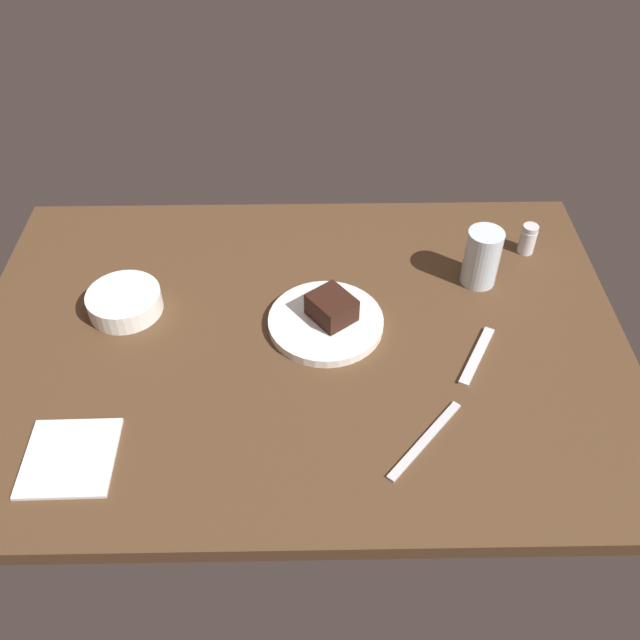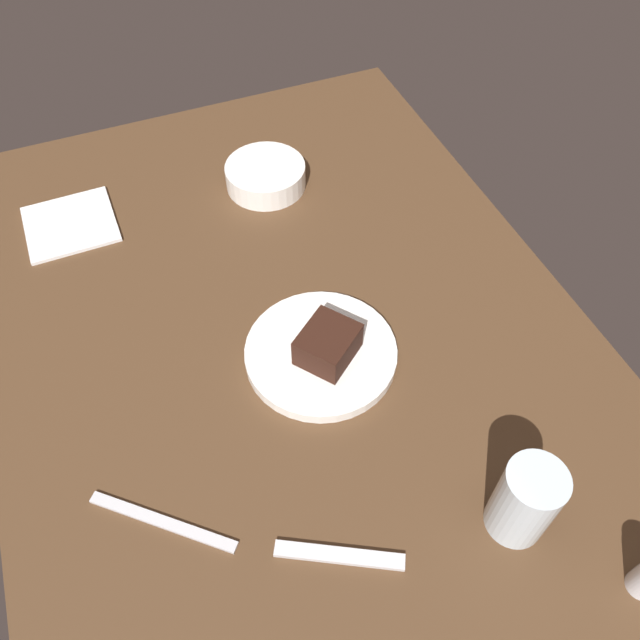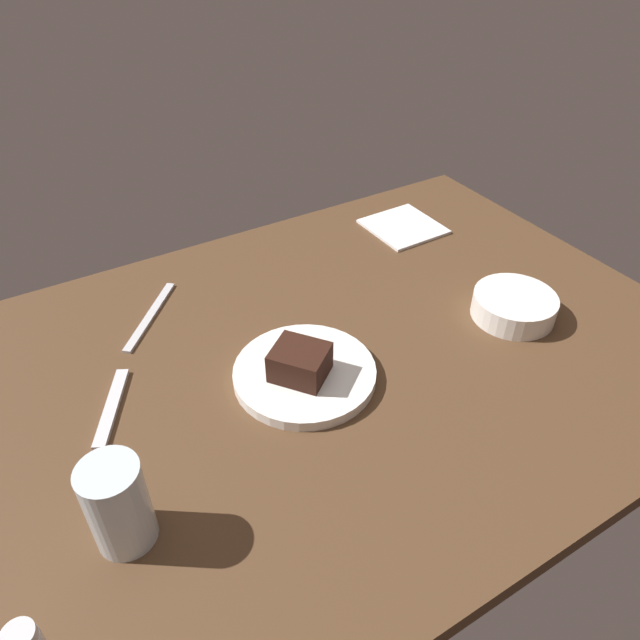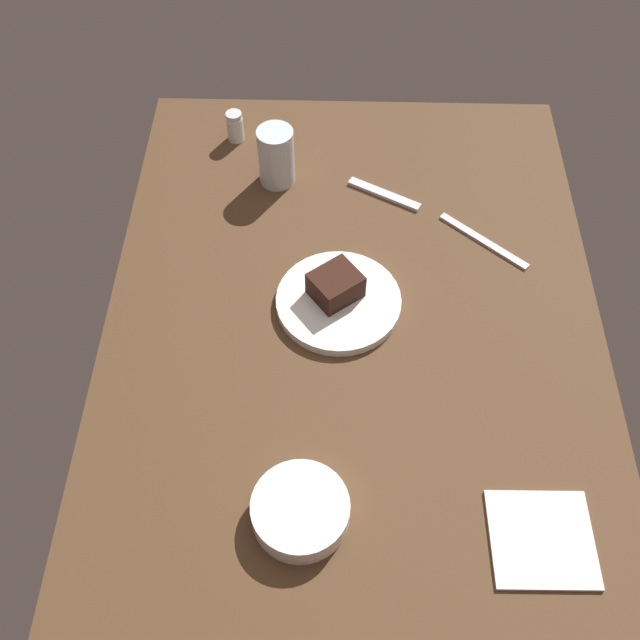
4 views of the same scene
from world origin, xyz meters
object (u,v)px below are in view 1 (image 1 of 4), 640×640
butter_knife (425,440)px  folded_napkin (70,458)px  salt_shaker (528,239)px  chocolate_cake_slice (332,307)px  dessert_plate (326,322)px  dessert_spoon (477,356)px  side_bowl (125,302)px  water_glass (482,257)px

butter_knife → folded_napkin: size_ratio=1.32×
salt_shaker → chocolate_cake_slice: bearing=-153.1°
dessert_plate → salt_shaker: salt_shaker is taller
salt_shaker → dessert_spoon: size_ratio=0.43×
dessert_spoon → dessert_plate: bearing=-79.4°
side_bowl → dessert_spoon: 65.91cm
salt_shaker → water_glass: 15.12cm
folded_napkin → butter_knife: bearing=2.5°
chocolate_cake_slice → side_bowl: chocolate_cake_slice is taller
folded_napkin → salt_shaker: bearing=31.3°
chocolate_cake_slice → side_bowl: bearing=173.6°
dessert_spoon → butter_knife: bearing=-4.4°
dessert_plate → salt_shaker: (42.20, 21.46, 2.33)cm
salt_shaker → side_bowl: salt_shaker is taller
water_glass → dessert_plate: bearing=-158.1°
dessert_spoon → butter_knife: 21.23cm
dessert_spoon → folded_napkin: size_ratio=1.04×
chocolate_cake_slice → salt_shaker: (41.13, 20.87, -0.88)cm
dessert_spoon → chocolate_cake_slice: bearing=-81.2°
dessert_plate → butter_knife: 30.42cm
water_glass → side_bowl: bearing=-173.9°
water_glass → dessert_spoon: bearing=-100.5°
water_glass → dessert_spoon: size_ratio=0.79×
dessert_plate → salt_shaker: bearing=27.0°
butter_knife → salt_shaker: bearing=11.5°
chocolate_cake_slice → water_glass: water_glass is taller
dessert_plate → side_bowl: (-37.86, 4.92, 1.19)cm
chocolate_cake_slice → water_glass: (29.43, 11.70, 1.85)cm
dessert_spoon → water_glass: bearing=-162.1°
dessert_plate → butter_knife: dessert_plate is taller
side_bowl → folded_napkin: 33.81cm
chocolate_cake_slice → folded_napkin: (-41.43, -29.34, -3.77)cm
water_glass → dessert_spoon: (-3.84, -20.78, -5.56)cm
water_glass → side_bowl: size_ratio=0.85×
side_bowl → water_glass: bearing=6.1°
chocolate_cake_slice → dessert_spoon: chocolate_cake_slice is taller
side_bowl → dessert_spoon: bearing=-11.8°
butter_knife → dessert_spoon: bearing=8.3°
chocolate_cake_slice → dessert_plate: bearing=-151.3°
salt_shaker → side_bowl: 81.75cm
water_glass → chocolate_cake_slice: bearing=-158.3°
chocolate_cake_slice → folded_napkin: 50.90cm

